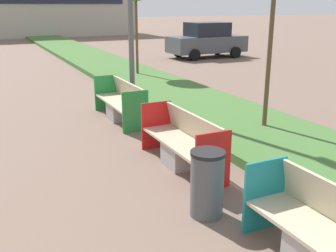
# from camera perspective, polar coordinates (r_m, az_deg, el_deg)

# --- Properties ---
(planter_grass_strip) EXTENTS (2.80, 120.00, 0.18)m
(planter_grass_strip) POSITION_cam_1_polar(r_m,az_deg,el_deg) (12.82, -0.63, 5.21)
(planter_grass_strip) COLOR #426B33
(planter_grass_strip) RESTS_ON ground
(building_backdrop) EXTENTS (15.51, 6.32, 6.23)m
(building_backdrop) POSITION_cam_1_polar(r_m,az_deg,el_deg) (39.45, -17.63, 16.97)
(building_backdrop) COLOR #B2AD9E
(building_backdrop) RESTS_ON ground
(bench_teal_frame) EXTENTS (0.65, 1.90, 0.94)m
(bench_teal_frame) POSITION_cam_1_polar(r_m,az_deg,el_deg) (4.65, 21.54, -15.12)
(bench_teal_frame) COLOR #9E9B96
(bench_teal_frame) RESTS_ON ground
(bench_red_frame) EXTENTS (0.65, 2.15, 0.94)m
(bench_red_frame) POSITION_cam_1_polar(r_m,az_deg,el_deg) (6.94, 2.15, -2.92)
(bench_red_frame) COLOR #9E9B96
(bench_red_frame) RESTS_ON ground
(bench_green_frame) EXTENTS (0.65, 2.26, 0.94)m
(bench_green_frame) POSITION_cam_1_polar(r_m,az_deg,el_deg) (9.85, -6.86, 3.08)
(bench_green_frame) COLOR #9E9B96
(bench_green_frame) RESTS_ON ground
(litter_bin) EXTENTS (0.47, 0.47, 0.92)m
(litter_bin) POSITION_cam_1_polar(r_m,az_deg,el_deg) (5.34, 5.67, -8.31)
(litter_bin) COLOR #4C4F51
(litter_bin) RESTS_ON ground
(parked_car_distant) EXTENTS (4.23, 2.00, 1.86)m
(parked_car_distant) POSITION_cam_1_polar(r_m,az_deg,el_deg) (21.73, 5.67, 12.26)
(parked_car_distant) COLOR #474C51
(parked_car_distant) RESTS_ON ground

